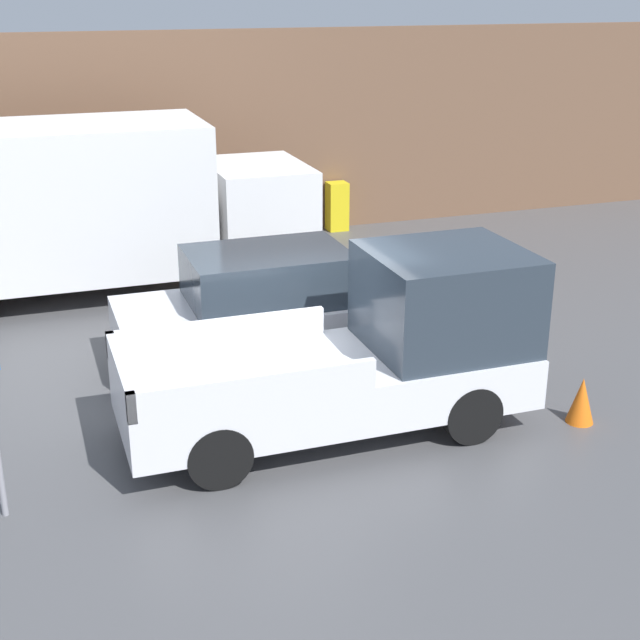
{
  "coord_description": "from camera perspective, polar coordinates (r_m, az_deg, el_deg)",
  "views": [
    {
      "loc": [
        -3.27,
        -10.37,
        5.34
      ],
      "look_at": [
        0.36,
        0.12,
        1.11
      ],
      "focal_mm": 50.0,
      "sensor_mm": 36.0,
      "label": 1
    }
  ],
  "objects": [
    {
      "name": "traffic_cone",
      "position": [
        11.95,
        16.39,
        -4.95
      ],
      "size": [
        0.36,
        0.36,
        0.62
      ],
      "color": "orange",
      "rests_on": "ground"
    },
    {
      "name": "building_wall",
      "position": [
        19.48,
        -9.38,
        11.34
      ],
      "size": [
        28.0,
        0.15,
        4.42
      ],
      "color": "brown",
      "rests_on": "ground"
    },
    {
      "name": "delivery_truck",
      "position": [
        16.49,
        -15.74,
        7.14
      ],
      "size": [
        8.02,
        2.55,
        3.05
      ],
      "color": "white",
      "rests_on": "ground"
    },
    {
      "name": "newspaper_box",
      "position": [
        20.41,
        1.1,
        7.29
      ],
      "size": [
        0.45,
        0.4,
        1.1
      ],
      "color": "gold",
      "rests_on": "ground"
    },
    {
      "name": "ground_plane",
      "position": [
        12.11,
        -1.44,
        -5.3
      ],
      "size": [
        60.0,
        60.0,
        0.0
      ],
      "primitive_type": "plane",
      "color": "#4C4C4F"
    },
    {
      "name": "pickup_truck",
      "position": [
        11.15,
        3.2,
        -2.01
      ],
      "size": [
        5.11,
        1.94,
        2.22
      ],
      "color": "silver",
      "rests_on": "ground"
    },
    {
      "name": "car",
      "position": [
        13.24,
        -3.69,
        0.89
      ],
      "size": [
        4.22,
        1.87,
        1.67
      ],
      "color": "silver",
      "rests_on": "ground"
    }
  ]
}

